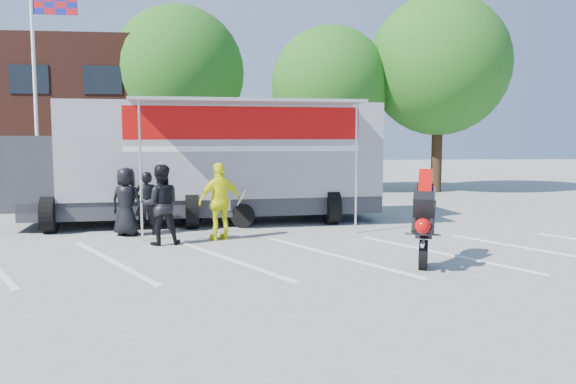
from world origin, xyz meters
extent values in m
plane|color=#989893|center=(0.00, 0.00, 0.00)|extent=(100.00, 100.00, 0.00)
cube|color=white|center=(0.00, 1.00, 0.01)|extent=(18.09, 13.33, 0.01)
cube|color=#452016|center=(-10.00, 18.00, 3.50)|extent=(18.00, 8.00, 7.00)
cylinder|color=white|center=(-6.50, 10.00, 4.00)|extent=(0.12, 0.12, 8.00)
cube|color=red|center=(-5.70, 10.00, 7.30)|extent=(1.50, 0.04, 0.90)
cylinder|color=#382314|center=(-2.00, 16.00, 1.62)|extent=(0.50, 0.50, 3.24)
sphere|color=#204F13|center=(-2.00, 16.00, 5.58)|extent=(6.12, 6.12, 6.12)
cylinder|color=#382314|center=(5.00, 15.00, 1.44)|extent=(0.50, 0.50, 2.88)
sphere|color=#204F13|center=(5.00, 15.00, 4.96)|extent=(5.44, 5.44, 5.44)
cylinder|color=#382314|center=(10.00, 14.50, 1.71)|extent=(0.50, 0.50, 3.42)
sphere|color=#204F13|center=(10.00, 14.50, 5.89)|extent=(6.46, 6.46, 6.46)
imported|color=black|center=(-2.42, 4.09, 0.90)|extent=(1.03, 0.85, 1.80)
imported|color=black|center=(-1.91, 4.10, 0.85)|extent=(0.69, 0.53, 1.70)
imported|color=black|center=(-1.39, 2.76, 0.97)|extent=(1.06, 0.89, 1.94)
imported|color=#FBFF0D|center=(0.04, 3.22, 0.98)|extent=(1.24, 0.89, 1.96)
camera|label=1|loc=(0.22, -10.91, 2.61)|focal=35.00mm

